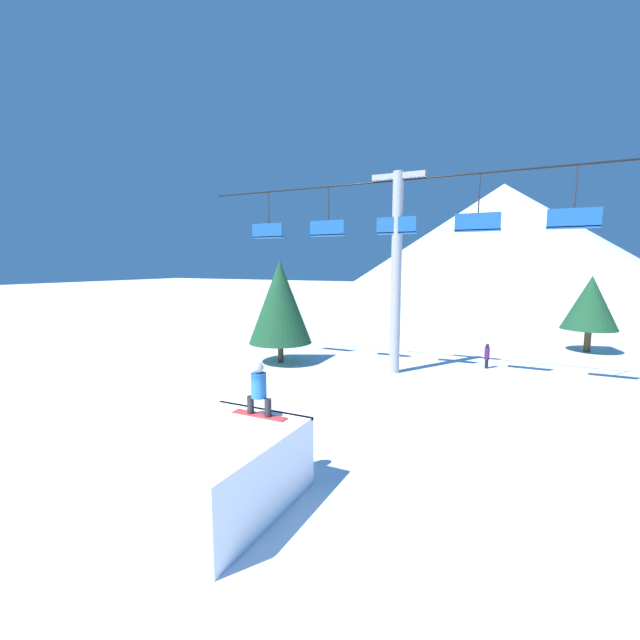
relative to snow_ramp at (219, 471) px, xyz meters
name	(u,v)px	position (x,y,z in m)	size (l,w,h in m)	color
ground_plane	(209,511)	(-0.10, -0.22, -0.80)	(220.00, 220.00, 0.00)	white
mountain_ridge	(502,238)	(-0.10, 81.31, 9.06)	(60.21, 60.21, 19.72)	silver
snow_ramp	(219,471)	(0.00, 0.00, 0.00)	(2.65, 3.47, 1.60)	white
snowboarder	(259,390)	(0.18, 1.25, 1.42)	(1.37, 0.35, 1.25)	#B22D2D
chairlift	(396,254)	(0.01, 12.50, 4.69)	(20.14, 0.48, 9.13)	#9E9EA3
pine_tree_near	(280,302)	(-5.84, 11.91, 2.34)	(3.21, 3.21, 5.25)	#4C3823
pine_tree_far	(591,303)	(8.64, 22.12, 2.05)	(2.98, 2.98, 4.41)	#4C3823
distant_skier	(487,355)	(3.82, 15.28, -0.13)	(0.24, 0.24, 1.23)	black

